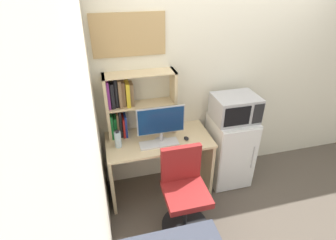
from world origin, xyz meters
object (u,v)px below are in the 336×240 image
hutch_bookshelf (129,103)px  keyboard (159,144)px  water_bottle (118,139)px  microwave (235,108)px  mini_fridge (229,150)px  computer_mouse (186,138)px  wall_corkboard (129,35)px  desk_chair (184,195)px  monitor (161,122)px

hutch_bookshelf → keyboard: hutch_bookshelf is taller
water_bottle → microwave: (1.37, 0.04, 0.18)m
mini_fridge → hutch_bookshelf: bearing=170.6°
computer_mouse → wall_corkboard: size_ratio=0.11×
desk_chair → monitor: bearing=103.6°
computer_mouse → mini_fridge: 0.71m
desk_chair → wall_corkboard: (-0.36, 0.85, 1.46)m
computer_mouse → wall_corkboard: 1.27m
computer_mouse → water_bottle: (-0.76, 0.05, 0.08)m
hutch_bookshelf → desk_chair: hutch_bookshelf is taller
microwave → wall_corkboard: bearing=165.9°
hutch_bookshelf → mini_fridge: size_ratio=0.86×
water_bottle → hutch_bookshelf: bearing=53.3°
monitor → computer_mouse: (0.29, -0.03, -0.24)m
microwave → desk_chair: (-0.78, -0.56, -0.64)m
monitor → wall_corkboard: bearing=124.4°
monitor → computer_mouse: bearing=-5.5°
keyboard → water_bottle: size_ratio=2.09×
monitor → water_bottle: bearing=176.9°
desk_chair → keyboard: bearing=109.1°
mini_fridge → keyboard: bearing=-173.5°
computer_mouse → microwave: bearing=8.4°
computer_mouse → desk_chair: (-0.16, -0.47, -0.37)m
hutch_bookshelf → monitor: size_ratio=1.49×
microwave → wall_corkboard: size_ratio=0.68×
desk_chair → microwave: bearing=35.9°
water_bottle → microwave: 1.38m
microwave → desk_chair: 1.15m
water_bottle → wall_corkboard: (0.23, 0.32, 1.01)m
monitor → mini_fridge: bearing=3.8°
monitor → desk_chair: size_ratio=0.56×
keyboard → wall_corkboard: size_ratio=0.57×
water_bottle → mini_fridge: water_bottle is taller
hutch_bookshelf → microwave: 1.22m
keyboard → desk_chair: (0.16, -0.45, -0.37)m
water_bottle → mini_fridge: bearing=1.4°
monitor → water_bottle: (-0.47, 0.03, -0.16)m
desk_chair → wall_corkboard: bearing=113.0°
microwave → desk_chair: microwave is taller
desk_chair → wall_corkboard: size_ratio=1.24×
wall_corkboard → hutch_bookshelf: bearing=-122.6°
mini_fridge → microwave: bearing=89.9°
hutch_bookshelf → mini_fridge: (1.20, -0.20, -0.72)m
mini_fridge → desk_chair: bearing=-144.2°
hutch_bookshelf → computer_mouse: bearing=-26.2°
water_bottle → desk_chair: 0.91m
keyboard → microwave: bearing=6.7°
keyboard → monitor: bearing=52.5°
keyboard → water_bottle: 0.45m
hutch_bookshelf → desk_chair: 1.15m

